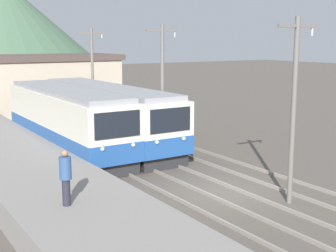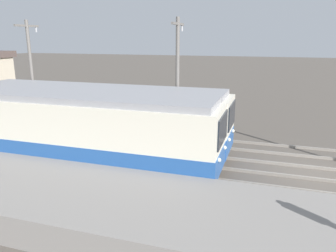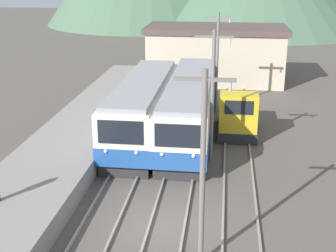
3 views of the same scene
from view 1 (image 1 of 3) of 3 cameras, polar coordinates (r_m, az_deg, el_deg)
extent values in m
plane|color=#564F47|center=(19.66, 6.22, -8.29)|extent=(200.00, 200.00, 0.00)
cube|color=gray|center=(16.50, -11.21, -10.22)|extent=(4.50, 54.00, 1.04)
cube|color=gray|center=(17.84, -2.25, -9.96)|extent=(0.10, 60.00, 0.14)
cube|color=gray|center=(18.57, 1.64, -9.13)|extent=(0.10, 60.00, 0.14)
cube|color=gray|center=(19.33, 5.01, -8.37)|extent=(0.10, 60.00, 0.14)
cube|color=gray|center=(20.20, 8.28, -7.61)|extent=(0.10, 60.00, 0.14)
cube|color=gray|center=(21.21, 11.49, -6.83)|extent=(0.10, 60.00, 0.14)
cube|color=gray|center=(22.20, 14.18, -6.16)|extent=(0.10, 60.00, 0.14)
cube|color=#28282B|center=(27.16, -12.14, -2.45)|extent=(2.58, 12.27, 0.70)
cube|color=silver|center=(26.84, -12.28, 1.08)|extent=(2.80, 12.78, 2.69)
cube|color=#235199|center=(26.99, -12.21, -0.72)|extent=(2.84, 12.82, 0.97)
cube|color=black|center=(20.93, -6.16, 0.17)|extent=(2.24, 0.06, 1.18)
sphere|color=silver|center=(20.81, -7.99, -2.81)|extent=(0.18, 0.18, 0.18)
sphere|color=silver|center=(21.47, -4.25, -2.32)|extent=(0.18, 0.18, 0.18)
cube|color=#939399|center=(26.65, -12.40, 4.23)|extent=(2.46, 12.27, 0.28)
cube|color=#28282B|center=(28.89, -7.47, -1.54)|extent=(2.58, 13.74, 0.70)
cube|color=silver|center=(28.60, -7.55, 1.72)|extent=(2.80, 14.32, 2.62)
cube|color=#235199|center=(28.74, -7.51, 0.07)|extent=(2.84, 14.36, 0.94)
cube|color=black|center=(22.29, 0.32, 0.73)|extent=(2.24, 0.06, 1.15)
sphere|color=silver|center=(22.07, -1.35, -2.00)|extent=(0.18, 0.18, 0.18)
sphere|color=silver|center=(22.89, 1.95, -1.56)|extent=(0.18, 0.18, 0.18)
cube|color=#939399|center=(28.42, -7.61, 4.62)|extent=(2.46, 13.74, 0.28)
cube|color=#28282B|center=(30.94, -3.08, -0.67)|extent=(2.40, 4.58, 0.70)
cube|color=gold|center=(29.36, -1.60, 1.71)|extent=(2.28, 1.47, 2.30)
cube|color=black|center=(28.65, -0.83, 2.52)|extent=(1.68, 0.04, 0.83)
cube|color=gold|center=(31.39, -3.76, 1.43)|extent=(1.92, 3.01, 1.40)
cylinder|color=black|center=(31.26, -3.78, 3.15)|extent=(0.16, 0.16, 0.50)
cylinder|color=slate|center=(18.35, 15.03, 1.58)|extent=(0.20, 0.20, 7.15)
cube|color=slate|center=(18.16, 15.52, 11.68)|extent=(2.00, 0.12, 0.12)
cylinder|color=#B2B2B7|center=(18.76, 17.15, 10.93)|extent=(0.10, 0.10, 0.30)
cylinder|color=slate|center=(25.58, -0.69, 4.33)|extent=(0.20, 0.20, 7.15)
cube|color=slate|center=(25.44, -0.71, 11.57)|extent=(2.00, 0.12, 0.12)
cylinder|color=#B2B2B7|center=(25.87, 0.83, 11.10)|extent=(0.10, 0.10, 0.30)
cylinder|color=slate|center=(33.88, -9.17, 5.68)|extent=(0.20, 0.20, 7.15)
cube|color=slate|center=(33.78, -9.33, 11.14)|extent=(2.00, 0.12, 0.12)
cylinder|color=#B2B2B7|center=(34.10, -8.07, 10.83)|extent=(0.10, 0.10, 0.30)
cylinder|color=#282833|center=(15.46, -12.29, -7.91)|extent=(0.26, 0.26, 0.88)
cylinder|color=#335184|center=(15.23, -12.41, -5.02)|extent=(0.38, 0.38, 0.73)
sphere|color=#9E7051|center=(15.11, -12.48, -3.28)|extent=(0.22, 0.22, 0.22)
cube|color=beige|center=(42.71, -14.66, 4.68)|extent=(12.00, 6.00, 4.56)
cube|color=#51423D|center=(42.55, -14.81, 8.07)|extent=(12.60, 6.30, 0.50)
cone|color=#47664C|center=(82.49, -19.59, 11.14)|extent=(37.41, 37.41, 16.43)
camera|label=2|loc=(17.11, -44.69, 6.88)|focal=35.00mm
camera|label=3|loc=(14.82, 69.77, 19.35)|focal=50.00mm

